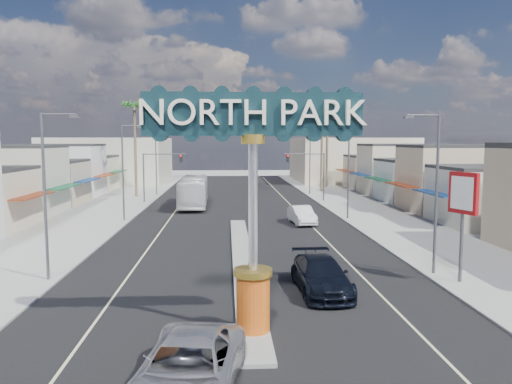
{
  "coord_description": "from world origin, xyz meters",
  "views": [
    {
      "loc": [
        -1.0,
        -16.77,
        7.53
      ],
      "look_at": [
        0.64,
        10.93,
        4.67
      ],
      "focal_mm": 35.0,
      "sensor_mm": 36.0,
      "label": 1
    }
  ],
  "objects": [
    {
      "name": "streetlight_l_far",
      "position": [
        -10.43,
        52.0,
        5.07
      ],
      "size": [
        2.03,
        0.22,
        9.0
      ],
      "color": "#47474C",
      "rests_on": "ground"
    },
    {
      "name": "sidewalk_right",
      "position": [
        14.0,
        30.0,
        0.06
      ],
      "size": [
        8.0,
        120.0,
        0.12
      ],
      "primitive_type": "cube",
      "color": "gray",
      "rests_on": "ground"
    },
    {
      "name": "backdrop_far_left",
      "position": [
        -22.0,
        75.0,
        4.0
      ],
      "size": [
        20.0,
        20.0,
        8.0
      ],
      "primitive_type": "cube",
      "color": "#B7B29E",
      "rests_on": "ground"
    },
    {
      "name": "ground",
      "position": [
        0.0,
        30.0,
        0.0
      ],
      "size": [
        160.0,
        160.0,
        0.0
      ],
      "primitive_type": "plane",
      "color": "gray",
      "rests_on": "ground"
    },
    {
      "name": "palm_left_far",
      "position": [
        -13.0,
        50.0,
        11.5
      ],
      "size": [
        2.6,
        2.6,
        13.1
      ],
      "color": "brown",
      "rests_on": "ground"
    },
    {
      "name": "gateway_sign",
      "position": [
        0.0,
        1.98,
        5.93
      ],
      "size": [
        8.2,
        1.5,
        9.15
      ],
      "color": "red",
      "rests_on": "median_island"
    },
    {
      "name": "backdrop_far_right",
      "position": [
        22.0,
        75.0,
        4.0
      ],
      "size": [
        20.0,
        20.0,
        8.0
      ],
      "primitive_type": "cube",
      "color": "beige",
      "rests_on": "ground"
    },
    {
      "name": "city_bus",
      "position": [
        -4.79,
        40.44,
        1.74
      ],
      "size": [
        3.16,
        12.53,
        3.48
      ],
      "primitive_type": "imported",
      "rotation": [
        0.0,
        0.0,
        0.02
      ],
      "color": "silver",
      "rests_on": "ground"
    },
    {
      "name": "suv_right",
      "position": [
        3.68,
        7.27,
        0.85
      ],
      "size": [
        2.58,
        5.96,
        1.71
      ],
      "primitive_type": "imported",
      "rotation": [
        0.0,
        0.0,
        0.03
      ],
      "color": "black",
      "rests_on": "ground"
    },
    {
      "name": "streetlight_l_mid",
      "position": [
        -10.43,
        30.0,
        5.07
      ],
      "size": [
        2.03,
        0.22,
        9.0
      ],
      "color": "#47474C",
      "rests_on": "ground"
    },
    {
      "name": "traffic_signal_right",
      "position": [
        9.18,
        43.99,
        4.27
      ],
      "size": [
        5.09,
        0.45,
        6.0
      ],
      "color": "#47474C",
      "rests_on": "ground"
    },
    {
      "name": "car_parked_right",
      "position": [
        5.78,
        27.64,
        0.82
      ],
      "size": [
        2.22,
        5.11,
        1.63
      ],
      "primitive_type": "imported",
      "rotation": [
        0.0,
        0.0,
        0.1
      ],
      "color": "silver",
      "rests_on": "ground"
    },
    {
      "name": "streetlight_r_far",
      "position": [
        10.43,
        52.0,
        5.07
      ],
      "size": [
        2.03,
        0.22,
        9.0
      ],
      "color": "#47474C",
      "rests_on": "ground"
    },
    {
      "name": "suv_left",
      "position": [
        -2.16,
        -2.71,
        0.87
      ],
      "size": [
        3.73,
        6.6,
        1.74
      ],
      "primitive_type": "imported",
      "rotation": [
        0.0,
        0.0,
        -0.14
      ],
      "color": "#B8B7BD",
      "rests_on": "ground"
    },
    {
      "name": "palm_right_mid",
      "position": [
        13.0,
        56.0,
        10.6
      ],
      "size": [
        2.6,
        2.6,
        12.1
      ],
      "color": "brown",
      "rests_on": "ground"
    },
    {
      "name": "median_island",
      "position": [
        0.0,
        14.0,
        0.08
      ],
      "size": [
        1.3,
        30.0,
        0.16
      ],
      "primitive_type": "cube",
      "color": "gray",
      "rests_on": "ground"
    },
    {
      "name": "sidewalk_left",
      "position": [
        -14.0,
        30.0,
        0.06
      ],
      "size": [
        8.0,
        120.0,
        0.12
      ],
      "primitive_type": "cube",
      "color": "gray",
      "rests_on": "ground"
    },
    {
      "name": "bank_pylon_sign",
      "position": [
        11.28,
        8.26,
        4.5
      ],
      "size": [
        0.86,
        1.77,
        5.79
      ],
      "rotation": [
        0.0,
        0.0,
        0.37
      ],
      "color": "#47474C",
      "rests_on": "sidewalk_right"
    },
    {
      "name": "storefront_row_left",
      "position": [
        -24.0,
        43.0,
        3.0
      ],
      "size": [
        12.0,
        42.0,
        6.0
      ],
      "primitive_type": "cube",
      "color": "beige",
      "rests_on": "ground"
    },
    {
      "name": "road",
      "position": [
        0.0,
        30.0,
        0.01
      ],
      "size": [
        20.0,
        120.0,
        0.01
      ],
      "primitive_type": "cube",
      "color": "black",
      "rests_on": "ground"
    },
    {
      "name": "palm_right_far",
      "position": [
        15.0,
        62.0,
        12.39
      ],
      "size": [
        2.6,
        2.6,
        14.1
      ],
      "color": "brown",
      "rests_on": "ground"
    },
    {
      "name": "storefront_row_right",
      "position": [
        24.0,
        43.0,
        3.0
      ],
      "size": [
        12.0,
        42.0,
        6.0
      ],
      "primitive_type": "cube",
      "color": "#B7B29E",
      "rests_on": "ground"
    },
    {
      "name": "streetlight_r_mid",
      "position": [
        10.43,
        30.0,
        5.07
      ],
      "size": [
        2.03,
        0.22,
        9.0
      ],
      "color": "#47474C",
      "rests_on": "ground"
    },
    {
      "name": "traffic_signal_left",
      "position": [
        -9.18,
        43.99,
        4.27
      ],
      "size": [
        5.09,
        0.45,
        6.0
      ],
      "color": "#47474C",
      "rests_on": "ground"
    },
    {
      "name": "streetlight_r_near",
      "position": [
        10.43,
        10.0,
        5.07
      ],
      "size": [
        2.03,
        0.22,
        9.0
      ],
      "color": "#47474C",
      "rests_on": "ground"
    },
    {
      "name": "streetlight_l_near",
      "position": [
        -10.43,
        10.0,
        5.07
      ],
      "size": [
        2.03,
        0.22,
        9.0
      ],
      "color": "#47474C",
      "rests_on": "ground"
    }
  ]
}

